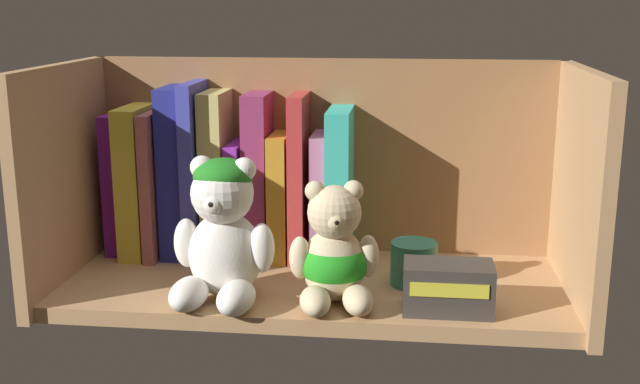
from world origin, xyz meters
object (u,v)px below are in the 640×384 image
at_px(book_7, 259,175).
at_px(book_8, 282,195).
at_px(book_6, 239,198).
at_px(book_0, 121,182).
at_px(pillar_candle, 414,263).
at_px(book_1, 142,179).
at_px(book_2, 161,181).
at_px(book_5, 219,173).
at_px(book_10, 319,195).
at_px(book_4, 199,168).
at_px(book_3, 179,170).
at_px(book_11, 341,183).
at_px(book_9, 300,176).
at_px(teddy_bear_smaller, 334,256).
at_px(small_product_box, 448,287).
at_px(teddy_bear_larger, 223,233).

height_order(book_7, book_8, book_7).
relative_size(book_6, book_8, 0.93).
bearing_deg(book_0, book_8, 0.00).
bearing_deg(pillar_candle, book_0, 166.54).
relative_size(book_1, book_2, 1.03).
bearing_deg(book_5, book_1, 180.00).
bearing_deg(book_10, book_5, 180.00).
bearing_deg(book_6, book_5, 180.00).
height_order(book_0, book_4, book_4).
bearing_deg(book_3, book_5, 0.00).
distance_m(book_2, book_7, 0.14).
xyz_separation_m(book_7, pillar_candle, (0.22, -0.10, -0.09)).
bearing_deg(book_10, pillar_candle, -36.95).
xyz_separation_m(book_0, book_11, (0.32, 0.00, 0.01)).
xyz_separation_m(book_4, book_11, (0.20, 0.00, -0.02)).
distance_m(book_1, book_6, 0.14).
bearing_deg(book_8, book_3, 180.00).
xyz_separation_m(book_4, book_9, (0.15, 0.00, -0.01)).
distance_m(book_7, book_11, 0.12).
relative_size(book_2, teddy_bear_smaller, 1.38).
bearing_deg(book_11, book_1, 180.00).
height_order(book_5, book_6, book_5).
xyz_separation_m(book_7, book_10, (0.09, 0.00, -0.03)).
xyz_separation_m(book_1, small_product_box, (0.43, -0.19, -0.08)).
xyz_separation_m(book_7, book_8, (0.03, 0.00, -0.03)).
relative_size(book_7, book_9, 1.00).
xyz_separation_m(book_4, book_10, (0.17, 0.00, -0.03)).
relative_size(book_0, book_5, 0.86).
xyz_separation_m(book_0, book_7, (0.20, 0.00, 0.02)).
bearing_deg(book_4, book_6, 0.00).
bearing_deg(book_9, book_1, 180.00).
relative_size(book_0, teddy_bear_larger, 1.14).
bearing_deg(teddy_bear_larger, book_10, 61.46).
bearing_deg(teddy_bear_smaller, book_5, 136.50).
bearing_deg(book_1, book_0, 180.00).
bearing_deg(book_3, book_1, 180.00).
xyz_separation_m(book_5, pillar_candle, (0.28, -0.10, -0.09)).
height_order(book_3, book_7, book_3).
xyz_separation_m(book_3, book_6, (0.09, 0.00, -0.04)).
height_order(book_0, teddy_bear_smaller, book_0).
xyz_separation_m(teddy_bear_larger, teddy_bear_smaller, (0.14, 0.00, -0.02)).
bearing_deg(small_product_box, book_4, 151.70).
bearing_deg(book_5, book_4, 180.00).
xyz_separation_m(book_2, teddy_bear_smaller, (0.27, -0.17, -0.04)).
relative_size(book_1, book_3, 0.89).
xyz_separation_m(book_1, book_8, (0.20, 0.00, -0.02)).
bearing_deg(teddy_bear_larger, book_2, 126.89).
xyz_separation_m(book_1, book_4, (0.08, 0.00, 0.02)).
distance_m(book_3, book_8, 0.15).
height_order(book_1, teddy_bear_larger, book_1).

